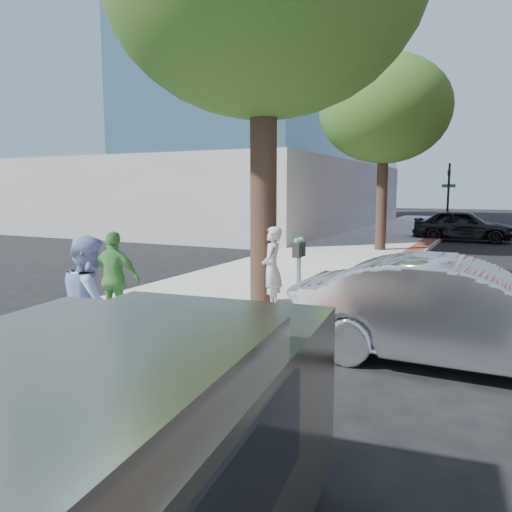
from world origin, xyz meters
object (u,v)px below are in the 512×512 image
Objects in this scene: person_officer at (91,305)px; bg_car at (463,225)px; person_gray at (272,268)px; parking_meter at (299,262)px; person_green at (115,279)px; sedan_silver at (459,313)px.

bg_car is at bearing -50.03° from person_officer.
bg_car is at bearing 158.48° from person_gray.
person_officer is at bearing -114.96° from parking_meter.
person_gray is 0.92× the size of person_officer.
person_green is at bearing -152.00° from parking_meter.
person_gray reaches higher than parking_meter.
person_gray is 2.91m from person_green.
sedan_silver is at bearing 54.62° from person_gray.
sedan_silver is 1.02× the size of bg_car.
sedan_silver is at bearing -176.70° from bg_car.
sedan_silver is (3.41, -1.34, -0.20)m from person_gray.
parking_meter is at bearing 78.42° from sedan_silver.
person_officer reaches higher than parking_meter.
parking_meter is at bearing -160.58° from person_green.
person_green is at bearing 167.41° from bg_car.
sedan_silver is (4.03, 2.69, -0.27)m from person_officer.
person_gray reaches higher than sedan_silver.
parking_meter is at bearing -67.13° from person_officer.
parking_meter is 0.94× the size of person_gray.
person_officer is at bearing 123.48° from sedan_silver.
person_gray is 0.99× the size of person_green.
person_gray is at bearing -137.39° from person_green.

